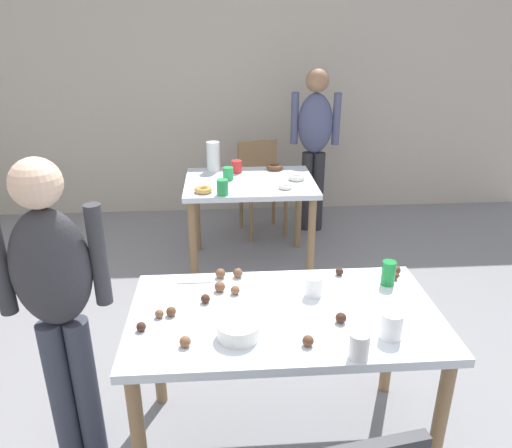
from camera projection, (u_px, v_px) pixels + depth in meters
The scene contains 35 objects.
ground_plane at pixel (252, 430), 2.51m from camera, with size 6.40×6.40×0.00m, color gray.
wall_back at pixel (231, 87), 4.94m from camera, with size 6.40×0.10×2.60m, color #BCB2A3.
dining_table_near at pixel (284, 330), 2.20m from camera, with size 1.37×0.75×0.75m.
dining_table_far at pixel (250, 194), 3.94m from camera, with size 1.03×0.78×0.75m.
chair_far_table at pixel (260, 182), 4.69m from camera, with size 0.48×0.48×0.87m.
person_girl_near at pixel (56, 296), 2.05m from camera, with size 0.46×0.24×1.47m.
person_adult_far at pixel (315, 137), 4.54m from camera, with size 0.46×0.25×1.54m.
mixing_bowl at pixel (238, 330), 1.98m from camera, with size 0.17×0.17×0.07m, color white.
soda_can at pixel (388, 273), 2.36m from camera, with size 0.07×0.07×0.12m, color #198438.
fork_near at pixel (194, 282), 2.39m from camera, with size 0.17×0.02×0.01m, color silver.
cup_near_0 at pixel (314, 286), 2.27m from camera, with size 0.08×0.08×0.10m, color white.
cup_near_1 at pixel (391, 325), 1.97m from camera, with size 0.09×0.09×0.11m, color white.
cup_near_2 at pixel (359, 346), 1.85m from camera, with size 0.08×0.08×0.11m, color white.
cake_ball_0 at pixel (171, 311), 2.12m from camera, with size 0.04×0.04×0.04m, color brown.
cake_ball_1 at pixel (341, 318), 2.07m from camera, with size 0.05×0.05×0.05m, color #3D2319.
cake_ball_2 at pixel (185, 342), 1.92m from camera, with size 0.05×0.05×0.05m, color brown.
cake_ball_3 at pixel (141, 327), 2.02m from camera, with size 0.04×0.04×0.04m, color #3D2319.
cake_ball_4 at pixel (308, 341), 1.93m from camera, with size 0.05×0.05×0.05m, color brown.
cake_ball_5 at pixel (235, 290), 2.29m from camera, with size 0.04×0.04×0.04m, color brown.
cake_ball_6 at pixel (205, 299), 2.22m from camera, with size 0.04×0.04×0.04m, color #3D2319.
cake_ball_7 at pixel (339, 272), 2.46m from camera, with size 0.04×0.04×0.04m, color #3D2319.
cake_ball_8 at pixel (396, 270), 2.47m from camera, with size 0.05×0.05×0.05m, color brown.
cake_ball_9 at pixel (238, 273), 2.44m from camera, with size 0.05×0.05×0.05m, color brown.
cake_ball_10 at pixel (220, 287), 2.31m from camera, with size 0.05×0.05×0.05m, color brown.
cake_ball_11 at pixel (220, 273), 2.43m from camera, with size 0.05×0.05×0.05m, color brown.
cake_ball_12 at pixel (395, 276), 2.42m from camera, with size 0.04×0.04×0.04m, color brown.
cake_ball_13 at pixel (159, 314), 2.11m from camera, with size 0.04×0.04×0.04m, color brown.
pitcher_far at pixel (213, 156), 4.11m from camera, with size 0.11×0.11×0.24m, color white.
cup_far_0 at pixel (228, 174), 3.90m from camera, with size 0.08×0.08×0.10m, color green.
cup_far_1 at pixel (237, 167), 4.08m from camera, with size 0.09×0.09×0.10m, color red.
cup_far_2 at pixel (222, 187), 3.56m from camera, with size 0.08×0.08×0.12m, color green.
donut_far_0 at pixel (285, 187), 3.71m from camera, with size 0.10×0.10×0.03m, color white.
donut_far_1 at pixel (275, 167), 4.17m from camera, with size 0.14×0.14×0.04m, color brown.
donut_far_2 at pixel (203, 190), 3.63m from camera, with size 0.13×0.13×0.04m, color gold.
donut_far_3 at pixel (296, 177), 3.91m from camera, with size 0.13×0.13×0.04m, color white.
Camera 1 is at (-0.11, -1.90, 1.95)m, focal length 34.42 mm.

